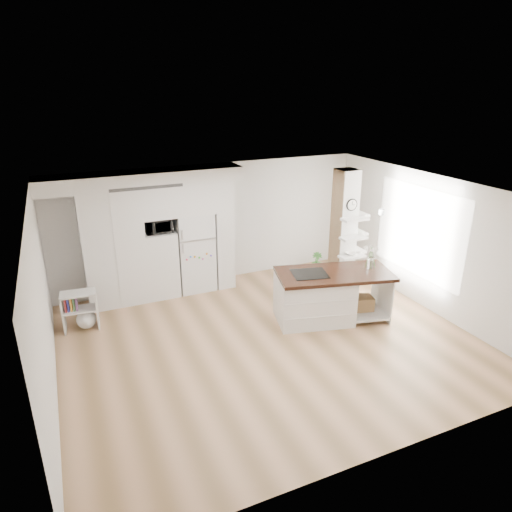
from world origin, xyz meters
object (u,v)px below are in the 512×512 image
Objects in this scene: kitchen_island at (320,296)px; bookshelf at (82,313)px; refrigerator at (194,251)px; floor_plant_a at (343,297)px.

kitchen_island reaches higher than bookshelf.
refrigerator is 2.37× the size of bookshelf.
bookshelf is at bearing 174.79° from kitchen_island.
kitchen_island is at bearing -53.11° from refrigerator.
floor_plant_a is (2.42, -2.20, -0.61)m from refrigerator.
floor_plant_a is at bearing -10.31° from bookshelf.
bookshelf is 5.04m from floor_plant_a.
refrigerator is 2.66m from bookshelf.
refrigerator is at bearing 137.68° from floor_plant_a.
kitchen_island is 4.47m from bookshelf.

